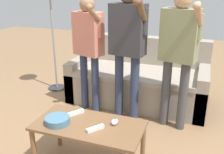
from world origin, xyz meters
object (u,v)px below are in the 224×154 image
Objects in this scene: player_center at (128,40)px; game_remote_wand_far at (76,113)px; couch at (139,80)px; player_left at (88,42)px; game_remote_nunchuk at (115,122)px; coffee_table at (89,130)px; snack_bowl at (57,120)px; game_remote_wand_near at (95,128)px; player_right at (179,46)px.

player_center reaches higher than game_remote_wand_far.
couch is 1.50m from game_remote_wand_far.
game_remote_nunchuk is at bearing -54.97° from player_left.
coffee_table is at bearing -65.80° from player_left.
coffee_table is 0.29m from snack_bowl.
coffee_table is 1.28m from player_left.
game_remote_nunchuk is 1.06m from player_center.
game_remote_nunchuk is (0.21, 0.08, 0.09)m from coffee_table.
game_remote_wand_far is at bearing 146.21° from game_remote_wand_near.
player_right reaches higher than game_remote_wand_far.
game_remote_nunchuk is at bearing 18.33° from snack_bowl.
player_center is 1.03× the size of player_right.
player_right is at bearing -3.12° from player_left.
player_left is at bearing 116.75° from game_remote_wand_near.
player_center is (0.05, 0.99, 0.60)m from coffee_table.
game_remote_wand_near and game_remote_wand_far have the same top height.
couch is at bearing 79.56° from snack_bowl.
game_remote_nunchuk is 0.19m from game_remote_wand_near.
couch is 1.71m from snack_bowl.
player_center is (0.31, 1.07, 0.51)m from snack_bowl.
snack_bowl is 0.50m from game_remote_nunchuk.
game_remote_wand_near is at bearing -63.25° from player_left.
player_right reaches higher than coffee_table.
player_left reaches higher than snack_bowl.
coffee_table is 0.24m from game_remote_wand_far.
player_left is at bearing 114.20° from coffee_table.
player_right is at bearing 47.79° from game_remote_wand_far.
player_center is 10.75× the size of game_remote_wand_near.
player_center is at bearing -90.08° from couch.
player_center is at bearing 73.99° from snack_bowl.
game_remote_wand_near is 0.34m from game_remote_wand_far.
snack_bowl is at bearing -79.26° from player_left.
couch is 1.06m from player_right.
coffee_table is at bearing -92.69° from player_center.
coffee_table is 0.14m from game_remote_wand_near.
player_right is (0.57, 0.01, -0.02)m from player_center.
player_center is 10.26× the size of game_remote_wand_far.
player_left is 1.34m from game_remote_wand_near.
player_left is (-0.52, -0.53, 0.62)m from couch.
couch is at bearing 89.92° from player_center.
couch is 1.18× the size of player_center.
coffee_table is 1.31m from player_right.
game_remote_nunchuk is at bearing 50.23° from game_remote_wand_near.
snack_bowl is 0.21m from game_remote_wand_far.
player_right is (0.57, -0.59, 0.68)m from couch.
player_right is (0.40, 0.92, 0.49)m from game_remote_nunchuk.
player_left reaches higher than game_remote_wand_far.
player_left is at bearing 100.74° from snack_bowl.
player_center reaches higher than game_remote_wand_near.
player_left is 0.94× the size of player_right.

